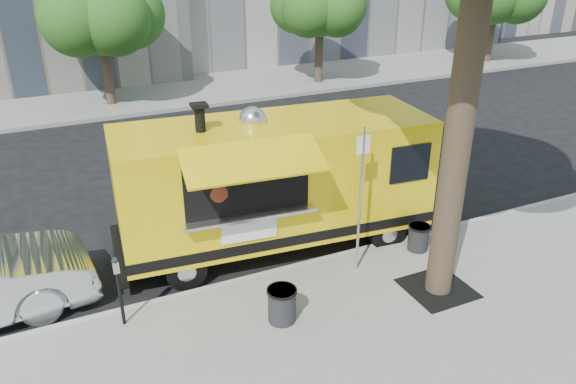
{
  "coord_description": "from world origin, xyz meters",
  "views": [
    {
      "loc": [
        -3.72,
        -9.66,
        6.35
      ],
      "look_at": [
        0.76,
        0.0,
        1.36
      ],
      "focal_mm": 35.0,
      "sensor_mm": 36.0,
      "label": 1
    }
  ],
  "objects_px": {
    "parking_meter": "(118,283)",
    "trash_bin_right": "(282,304)",
    "far_tree_b": "(98,5)",
    "trash_bin_left": "(419,237)",
    "sign_post": "(361,193)",
    "food_truck": "(274,181)"
  },
  "relations": [
    {
      "from": "sign_post",
      "to": "trash_bin_left",
      "type": "relative_size",
      "value": 5.3
    },
    {
      "from": "parking_meter",
      "to": "trash_bin_left",
      "type": "bearing_deg",
      "value": -0.85
    },
    {
      "from": "sign_post",
      "to": "food_truck",
      "type": "xyz_separation_m",
      "value": [
        -1.03,
        1.72,
        -0.27
      ]
    },
    {
      "from": "parking_meter",
      "to": "trash_bin_left",
      "type": "relative_size",
      "value": 2.36
    },
    {
      "from": "sign_post",
      "to": "parking_meter",
      "type": "height_order",
      "value": "sign_post"
    },
    {
      "from": "parking_meter",
      "to": "food_truck",
      "type": "relative_size",
      "value": 0.19
    },
    {
      "from": "sign_post",
      "to": "trash_bin_right",
      "type": "distance_m",
      "value": 2.59
    },
    {
      "from": "far_tree_b",
      "to": "trash_bin_left",
      "type": "distance_m",
      "value": 15.12
    },
    {
      "from": "parking_meter",
      "to": "food_truck",
      "type": "distance_m",
      "value": 3.88
    },
    {
      "from": "trash_bin_right",
      "to": "trash_bin_left",
      "type": "bearing_deg",
      "value": 15.0
    },
    {
      "from": "parking_meter",
      "to": "trash_bin_right",
      "type": "bearing_deg",
      "value": -22.76
    },
    {
      "from": "far_tree_b",
      "to": "trash_bin_right",
      "type": "height_order",
      "value": "far_tree_b"
    },
    {
      "from": "parking_meter",
      "to": "trash_bin_right",
      "type": "relative_size",
      "value": 2.1
    },
    {
      "from": "far_tree_b",
      "to": "food_truck",
      "type": "distance_m",
      "value": 12.82
    },
    {
      "from": "sign_post",
      "to": "trash_bin_left",
      "type": "distance_m",
      "value": 2.12
    },
    {
      "from": "far_tree_b",
      "to": "parking_meter",
      "type": "relative_size",
      "value": 4.12
    },
    {
      "from": "trash_bin_left",
      "to": "parking_meter",
      "type": "bearing_deg",
      "value": 179.15
    },
    {
      "from": "food_truck",
      "to": "sign_post",
      "type": "bearing_deg",
      "value": -53.89
    },
    {
      "from": "sign_post",
      "to": "trash_bin_left",
      "type": "bearing_deg",
      "value": 3.93
    },
    {
      "from": "parking_meter",
      "to": "trash_bin_right",
      "type": "distance_m",
      "value": 2.78
    },
    {
      "from": "trash_bin_left",
      "to": "trash_bin_right",
      "type": "relative_size",
      "value": 0.89
    },
    {
      "from": "sign_post",
      "to": "far_tree_b",
      "type": "bearing_deg",
      "value": 100.15
    }
  ]
}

